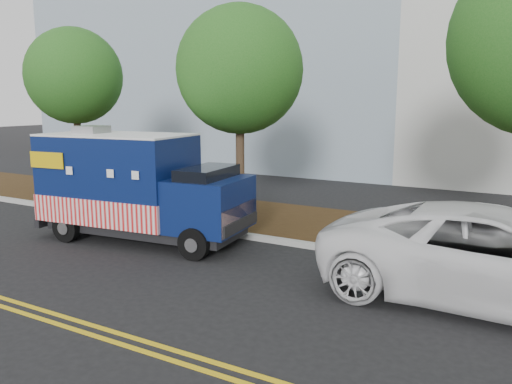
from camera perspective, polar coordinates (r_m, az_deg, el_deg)
The scene contains 10 objects.
ground at distance 12.86m, azimuth -7.16°, elevation -6.34°, with size 120.00×120.00×0.00m, color black.
curb at distance 13.95m, azimuth -3.75°, elevation -4.63°, with size 120.00×0.18×0.15m, color #9E9E99.
mulch_strip at distance 15.69m, azimuth 0.43°, elevation -2.90°, with size 120.00×4.00×0.15m, color black.
centerline_near at distance 9.86m, azimuth -23.04°, elevation -12.38°, with size 120.00×0.10×0.01m, color gold.
centerline_far at distance 9.73m, azimuth -24.22°, elevation -12.79°, with size 120.00×0.10×0.01m, color gold.
tree_a at distance 20.10m, azimuth -20.07°, elevation 12.31°, with size 3.52×3.52×6.35m.
tree_b at distance 15.01m, azimuth -1.88°, elevation 13.73°, with size 3.74×3.74×6.44m.
sign_post at distance 17.35m, azimuth -18.80°, elevation 1.61°, with size 0.06×0.06×2.40m, color #473828.
food_truck at distance 13.65m, azimuth -13.72°, elevation 0.32°, with size 5.91×2.70×3.02m.
white_car at distance 10.14m, azimuth 26.00°, elevation -6.72°, with size 2.94×6.38×1.77m, color white.
Camera 1 is at (7.37, -9.88, 3.69)m, focal length 35.00 mm.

